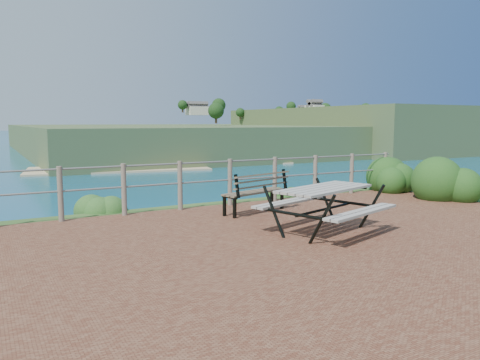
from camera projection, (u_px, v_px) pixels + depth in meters
name	position (u px, v px, depth m)	size (l,w,h in m)	color
ground	(331.00, 240.00, 7.22)	(10.00, 7.00, 0.12)	brown
safety_railing	(230.00, 180.00, 10.05)	(9.40, 0.10, 1.00)	#6B5B4C
distant_bay	(335.00, 127.00, 266.50)	(290.00, 232.36, 24.00)	#415B2D
picnic_table	(324.00, 205.00, 7.56)	(1.89, 1.47, 0.74)	gray
park_bench	(254.00, 186.00, 9.25)	(1.52, 0.76, 0.83)	brown
shrub_right_front	(449.00, 199.00, 11.05)	(1.24, 1.24, 1.77)	#164818
shrub_right_edge	(389.00, 191.00, 12.35)	(1.12, 1.12, 1.60)	#164818
shrub_lip_west	(97.00, 211.00, 9.59)	(0.79, 0.79, 0.55)	#215821
shrub_lip_east	(288.00, 195.00, 11.60)	(0.72, 0.72, 0.45)	#164818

